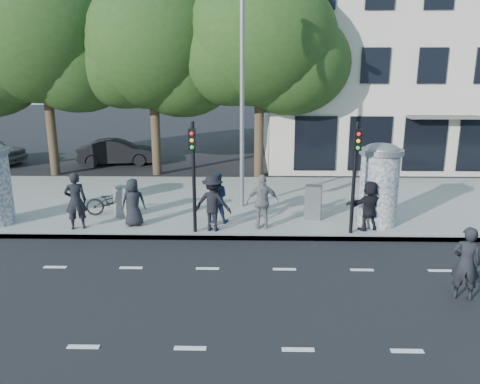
{
  "coord_description": "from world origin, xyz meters",
  "views": [
    {
      "loc": [
        1.1,
        -9.83,
        5.01
      ],
      "look_at": [
        0.8,
        3.5,
        1.52
      ],
      "focal_mm": 35.0,
      "sensor_mm": 36.0,
      "label": 1
    }
  ],
  "objects_px": {
    "traffic_pole_near": "(193,166)",
    "cabinet_left": "(123,202)",
    "ped_f": "(369,206)",
    "bicycle": "(112,201)",
    "ad_column_right": "(379,183)",
    "traffic_pole_far": "(355,167)",
    "ped_a": "(133,203)",
    "man_road": "(466,263)",
    "ped_c": "(216,198)",
    "ped_d": "(213,203)",
    "cabinet_right": "(313,202)",
    "ped_e": "(263,202)",
    "car_mid": "(118,152)",
    "street_lamp": "(242,76)",
    "ped_b": "(76,201)"
  },
  "relations": [
    {
      "from": "cabinet_left",
      "to": "ad_column_right",
      "type": "bearing_deg",
      "value": 18.12
    },
    {
      "from": "traffic_pole_far",
      "to": "ped_e",
      "type": "height_order",
      "value": "traffic_pole_far"
    },
    {
      "from": "man_road",
      "to": "cabinet_right",
      "type": "xyz_separation_m",
      "value": [
        -2.69,
        5.34,
        -0.13
      ]
    },
    {
      "from": "ped_c",
      "to": "car_mid",
      "type": "xyz_separation_m",
      "value": [
        -6.1,
        10.32,
        -0.29
      ]
    },
    {
      "from": "ped_e",
      "to": "ped_f",
      "type": "distance_m",
      "value": 3.31
    },
    {
      "from": "ped_a",
      "to": "ped_f",
      "type": "relative_size",
      "value": 0.98
    },
    {
      "from": "ped_a",
      "to": "man_road",
      "type": "distance_m",
      "value": 9.62
    },
    {
      "from": "ad_column_right",
      "to": "traffic_pole_near",
      "type": "distance_m",
      "value": 5.91
    },
    {
      "from": "ped_b",
      "to": "man_road",
      "type": "xyz_separation_m",
      "value": [
        10.24,
        -4.15,
        -0.21
      ]
    },
    {
      "from": "bicycle",
      "to": "cabinet_left",
      "type": "bearing_deg",
      "value": -134.57
    },
    {
      "from": "ped_a",
      "to": "ped_e",
      "type": "distance_m",
      "value": 4.11
    },
    {
      "from": "ped_b",
      "to": "ped_f",
      "type": "height_order",
      "value": "ped_b"
    },
    {
      "from": "ped_c",
      "to": "man_road",
      "type": "height_order",
      "value": "ped_c"
    },
    {
      "from": "ped_f",
      "to": "bicycle",
      "type": "distance_m",
      "value": 8.59
    },
    {
      "from": "street_lamp",
      "to": "ped_d",
      "type": "distance_m",
      "value": 4.67
    },
    {
      "from": "ad_column_right",
      "to": "ped_b",
      "type": "height_order",
      "value": "ad_column_right"
    },
    {
      "from": "ped_b",
      "to": "car_mid",
      "type": "bearing_deg",
      "value": -101.27
    },
    {
      "from": "ped_a",
      "to": "ped_f",
      "type": "distance_m",
      "value": 7.42
    },
    {
      "from": "man_road",
      "to": "cabinet_left",
      "type": "relative_size",
      "value": 1.6
    },
    {
      "from": "street_lamp",
      "to": "ped_e",
      "type": "relative_size",
      "value": 4.61
    },
    {
      "from": "traffic_pole_near",
      "to": "ad_column_right",
      "type": "bearing_deg",
      "value": 8.89
    },
    {
      "from": "traffic_pole_far",
      "to": "ped_a",
      "type": "height_order",
      "value": "traffic_pole_far"
    },
    {
      "from": "ped_f",
      "to": "street_lamp",
      "type": "bearing_deg",
      "value": -49.94
    },
    {
      "from": "bicycle",
      "to": "ped_f",
      "type": "bearing_deg",
      "value": -113.29
    },
    {
      "from": "street_lamp",
      "to": "car_mid",
      "type": "xyz_separation_m",
      "value": [
        -6.91,
        8.49,
        -4.11
      ]
    },
    {
      "from": "ped_d",
      "to": "ped_f",
      "type": "xyz_separation_m",
      "value": [
        4.85,
        0.14,
        -0.1
      ]
    },
    {
      "from": "ped_a",
      "to": "ped_c",
      "type": "xyz_separation_m",
      "value": [
        2.61,
        0.43,
        0.05
      ]
    },
    {
      "from": "ped_c",
      "to": "bicycle",
      "type": "relative_size",
      "value": 0.94
    },
    {
      "from": "ped_e",
      "to": "car_mid",
      "type": "distance_m",
      "value": 13.3
    },
    {
      "from": "ped_c",
      "to": "street_lamp",
      "type": "bearing_deg",
      "value": -112.07
    },
    {
      "from": "traffic_pole_near",
      "to": "cabinet_left",
      "type": "relative_size",
      "value": 3.19
    },
    {
      "from": "cabinet_left",
      "to": "bicycle",
      "type": "bearing_deg",
      "value": 171.35
    },
    {
      "from": "ped_c",
      "to": "car_mid",
      "type": "height_order",
      "value": "ped_c"
    },
    {
      "from": "traffic_pole_far",
      "to": "car_mid",
      "type": "bearing_deg",
      "value": 132.29
    },
    {
      "from": "cabinet_right",
      "to": "car_mid",
      "type": "height_order",
      "value": "car_mid"
    },
    {
      "from": "ped_d",
      "to": "cabinet_right",
      "type": "xyz_separation_m",
      "value": [
        3.26,
        1.25,
        -0.32
      ]
    },
    {
      "from": "ped_c",
      "to": "cabinet_left",
      "type": "xyz_separation_m",
      "value": [
        -3.2,
        0.51,
        -0.29
      ]
    },
    {
      "from": "ped_f",
      "to": "ped_e",
      "type": "bearing_deg",
      "value": -19.33
    },
    {
      "from": "traffic_pole_far",
      "to": "man_road",
      "type": "height_order",
      "value": "traffic_pole_far"
    },
    {
      "from": "ped_b",
      "to": "cabinet_right",
      "type": "relative_size",
      "value": 1.59
    },
    {
      "from": "ad_column_right",
      "to": "cabinet_left",
      "type": "distance_m",
      "value": 8.47
    },
    {
      "from": "car_mid",
      "to": "traffic_pole_far",
      "type": "bearing_deg",
      "value": -146.86
    },
    {
      "from": "traffic_pole_near",
      "to": "car_mid",
      "type": "distance_m",
      "value": 12.69
    },
    {
      "from": "man_road",
      "to": "cabinet_left",
      "type": "distance_m",
      "value": 10.59
    },
    {
      "from": "bicycle",
      "to": "traffic_pole_near",
      "type": "bearing_deg",
      "value": -133.99
    },
    {
      "from": "ad_column_right",
      "to": "ped_d",
      "type": "bearing_deg",
      "value": -172.44
    },
    {
      "from": "street_lamp",
      "to": "bicycle",
      "type": "distance_m",
      "value": 6.2
    },
    {
      "from": "ped_d",
      "to": "ped_e",
      "type": "height_order",
      "value": "ped_d"
    },
    {
      "from": "ped_c",
      "to": "ped_e",
      "type": "distance_m",
      "value": 1.61
    },
    {
      "from": "ad_column_right",
      "to": "man_road",
      "type": "height_order",
      "value": "ad_column_right"
    }
  ]
}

